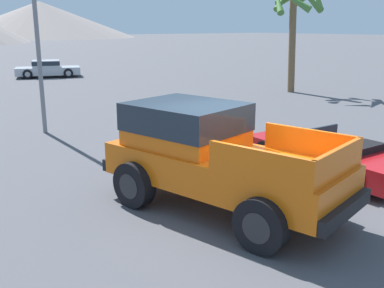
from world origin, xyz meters
TOP-DOWN VIEW (x-y plane):
  - ground_plane at (0.00, 0.00)m, footprint 320.00×320.00m
  - orange_pickup_truck at (-0.27, 0.56)m, footprint 3.06×5.18m
  - red_convertible_car at (3.33, 0.41)m, footprint 2.02×4.04m
  - parked_car_silver at (5.08, 25.09)m, footprint 4.60×3.15m
  - palm_tree_short at (13.01, 10.14)m, footprint 3.18×2.91m

SIDE VIEW (x-z plane):
  - ground_plane at x=0.00m, z-range 0.00..0.00m
  - red_convertible_car at x=3.33m, z-range -0.09..0.95m
  - parked_car_silver at x=5.08m, z-range 0.01..1.15m
  - orange_pickup_truck at x=-0.27m, z-range 0.13..2.11m
  - palm_tree_short at x=13.01m, z-range 1.42..6.84m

